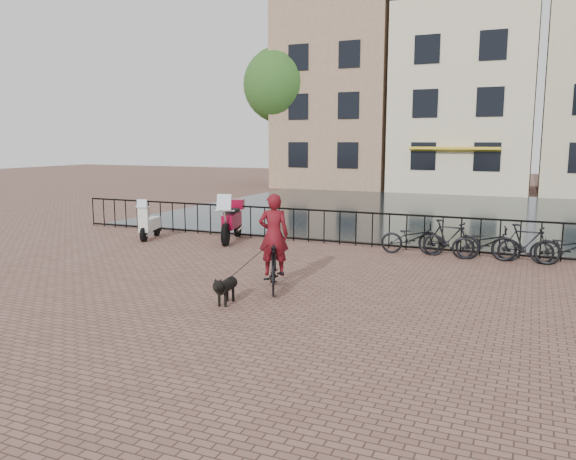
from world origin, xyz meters
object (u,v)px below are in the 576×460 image
at_px(dog, 226,289).
at_px(scooter, 150,218).
at_px(cyclist, 274,248).
at_px(motorcycle, 232,216).

xyz_separation_m(dog, scooter, (-5.83, 5.34, 0.39)).
height_order(cyclist, dog, cyclist).
bearing_deg(scooter, dog, -59.48).
bearing_deg(motorcycle, cyclist, -68.84).
bearing_deg(dog, cyclist, 65.30).
distance_m(cyclist, scooter, 7.47).
height_order(cyclist, motorcycle, cyclist).
bearing_deg(cyclist, motorcycle, -76.28).
bearing_deg(motorcycle, scooter, 177.86).
relative_size(cyclist, motorcycle, 1.04).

